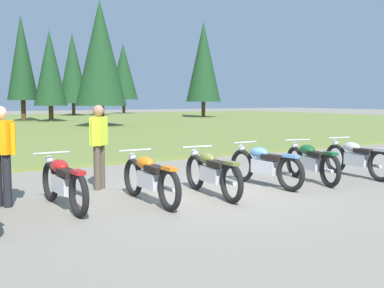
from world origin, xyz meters
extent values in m
plane|color=gray|center=(0.00, 0.00, 0.00)|extent=(140.00, 140.00, 0.00)
cylinder|color=#47331E|center=(18.79, 46.25, 0.89)|extent=(0.36, 0.36, 1.78)
cone|color=#193D1E|center=(18.79, 46.25, 5.13)|extent=(3.49, 3.49, 6.71)
cylinder|color=#47331E|center=(11.10, 41.82, 0.70)|extent=(0.36, 0.36, 1.40)
cone|color=#193D1E|center=(11.10, 41.82, 5.03)|extent=(3.08, 3.08, 7.26)
cylinder|color=#47331E|center=(5.25, 29.37, 0.65)|extent=(0.36, 0.36, 1.31)
cone|color=#193D1E|center=(5.25, 29.37, 4.16)|extent=(2.51, 2.51, 5.70)
cylinder|color=#47331E|center=(13.84, 41.44, 0.76)|extent=(0.36, 0.36, 1.52)
cone|color=#193D1E|center=(13.84, 41.44, 4.85)|extent=(2.51, 2.51, 6.66)
cylinder|color=#47331E|center=(3.64, 31.30, 0.86)|extent=(0.36, 0.36, 1.72)
cone|color=#193D1E|center=(3.64, 31.30, 5.01)|extent=(2.35, 2.35, 6.57)
cylinder|color=#47331E|center=(20.04, 30.52, 0.79)|extent=(0.36, 0.36, 1.58)
cone|color=#193D1E|center=(20.04, 30.52, 5.31)|extent=(3.26, 3.26, 7.46)
cylinder|color=#47331E|center=(6.09, 21.05, 0.70)|extent=(0.36, 0.36, 1.39)
cone|color=#193D1E|center=(6.09, 21.05, 4.65)|extent=(3.18, 3.18, 6.52)
torus|color=black|center=(-2.70, 0.96, 0.35)|extent=(0.12, 0.70, 0.70)
torus|color=black|center=(-2.66, -0.44, 0.35)|extent=(0.12, 0.70, 0.70)
cube|color=silver|center=(-2.68, 0.26, 0.40)|extent=(0.22, 0.64, 0.28)
ellipsoid|color=#AD1919|center=(-2.68, 0.44, 0.68)|extent=(0.27, 0.49, 0.22)
cube|color=black|center=(-2.68, 0.04, 0.62)|extent=(0.23, 0.49, 0.10)
cube|color=#AD1919|center=(-2.66, -0.44, 0.69)|extent=(0.15, 0.32, 0.06)
cylinder|color=silver|center=(-2.70, 0.86, 0.86)|extent=(0.62, 0.05, 0.03)
sphere|color=silver|center=(-2.70, 0.98, 0.73)|extent=(0.14, 0.14, 0.14)
cylinder|color=silver|center=(-2.53, -0.03, 0.30)|extent=(0.08, 0.55, 0.07)
torus|color=black|center=(-1.28, 0.59, 0.35)|extent=(0.11, 0.70, 0.70)
torus|color=black|center=(-1.31, -0.81, 0.35)|extent=(0.11, 0.70, 0.70)
cube|color=silver|center=(-1.30, -0.11, 0.40)|extent=(0.21, 0.64, 0.28)
ellipsoid|color=orange|center=(-1.29, 0.07, 0.68)|extent=(0.27, 0.48, 0.22)
cube|color=black|center=(-1.30, -0.33, 0.62)|extent=(0.23, 0.48, 0.10)
cube|color=orange|center=(-1.31, -0.81, 0.69)|extent=(0.15, 0.32, 0.06)
cylinder|color=silver|center=(-1.29, 0.49, 0.86)|extent=(0.62, 0.04, 0.03)
sphere|color=silver|center=(-1.28, 0.61, 0.73)|extent=(0.14, 0.14, 0.14)
cylinder|color=silver|center=(-1.16, -0.41, 0.30)|extent=(0.08, 0.55, 0.07)
torus|color=black|center=(0.03, 0.53, 0.35)|extent=(0.17, 0.71, 0.70)
torus|color=black|center=(-0.12, -0.86, 0.35)|extent=(0.17, 0.71, 0.70)
cube|color=silver|center=(-0.05, -0.17, 0.40)|extent=(0.27, 0.66, 0.28)
ellipsoid|color=brown|center=(-0.03, 0.01, 0.68)|extent=(0.31, 0.50, 0.22)
cube|color=black|center=(-0.07, -0.39, 0.62)|extent=(0.27, 0.50, 0.10)
cube|color=brown|center=(-0.12, -0.86, 0.69)|extent=(0.17, 0.33, 0.06)
cylinder|color=silver|center=(0.02, 0.43, 0.86)|extent=(0.62, 0.10, 0.03)
sphere|color=silver|center=(0.03, 0.55, 0.73)|extent=(0.14, 0.14, 0.14)
cylinder|color=silver|center=(0.06, -0.48, 0.30)|extent=(0.13, 0.55, 0.07)
torus|color=black|center=(1.39, 0.77, 0.35)|extent=(0.14, 0.70, 0.70)
torus|color=black|center=(1.48, -0.63, 0.35)|extent=(0.14, 0.70, 0.70)
cube|color=silver|center=(1.44, 0.07, 0.40)|extent=(0.24, 0.65, 0.28)
ellipsoid|color=#598CC6|center=(1.42, 0.25, 0.68)|extent=(0.29, 0.50, 0.22)
cube|color=black|center=(1.45, -0.15, 0.62)|extent=(0.25, 0.49, 0.10)
cube|color=#598CC6|center=(1.48, -0.63, 0.69)|extent=(0.16, 0.33, 0.06)
cylinder|color=silver|center=(1.40, 0.67, 0.86)|extent=(0.62, 0.07, 0.03)
sphere|color=silver|center=(1.39, 0.79, 0.73)|extent=(0.14, 0.14, 0.14)
cylinder|color=silver|center=(1.59, -0.22, 0.30)|extent=(0.10, 0.55, 0.07)
torus|color=black|center=(2.81, 0.62, 0.35)|extent=(0.27, 0.70, 0.70)
torus|color=black|center=(2.46, -0.73, 0.35)|extent=(0.27, 0.70, 0.70)
cube|color=silver|center=(2.64, -0.05, 0.40)|extent=(0.35, 0.67, 0.28)
ellipsoid|color=#144C23|center=(2.68, 0.12, 0.68)|extent=(0.37, 0.53, 0.22)
cube|color=black|center=(2.58, -0.27, 0.62)|extent=(0.33, 0.52, 0.10)
cube|color=#144C23|center=(2.46, -0.73, 0.69)|extent=(0.22, 0.34, 0.06)
cylinder|color=silver|center=(2.79, 0.53, 0.86)|extent=(0.61, 0.19, 0.03)
sphere|color=silver|center=(2.82, 0.64, 0.73)|extent=(0.14, 0.14, 0.14)
cylinder|color=silver|center=(2.70, -0.38, 0.30)|extent=(0.20, 0.55, 0.07)
torus|color=black|center=(4.09, 0.55, 0.35)|extent=(0.19, 0.71, 0.70)
torus|color=black|center=(3.91, -0.84, 0.35)|extent=(0.19, 0.71, 0.70)
cube|color=silver|center=(4.00, -0.15, 0.40)|extent=(0.28, 0.66, 0.28)
ellipsoid|color=#B7B7BC|center=(4.02, 0.03, 0.68)|extent=(0.32, 0.51, 0.22)
cube|color=black|center=(3.97, -0.37, 0.62)|extent=(0.28, 0.50, 0.10)
cube|color=#B7B7BC|center=(3.91, -0.84, 0.69)|extent=(0.18, 0.34, 0.06)
cylinder|color=silver|center=(4.08, 0.45, 0.86)|extent=(0.62, 0.11, 0.03)
sphere|color=silver|center=(4.09, 0.57, 0.73)|extent=(0.14, 0.14, 0.14)
cylinder|color=silver|center=(4.10, -0.46, 0.30)|extent=(0.14, 0.55, 0.07)
cylinder|color=black|center=(-3.43, 0.86, 0.44)|extent=(0.14, 0.14, 0.88)
cube|color=orange|center=(-3.49, 0.93, 1.16)|extent=(0.41, 0.41, 0.56)
sphere|color=beige|center=(-3.49, 0.93, 1.56)|extent=(0.22, 0.22, 0.22)
cylinder|color=orange|center=(-3.34, 0.76, 1.14)|extent=(0.09, 0.09, 0.52)
cylinder|color=#4C4233|center=(-1.63, 1.50, 0.44)|extent=(0.14, 0.14, 0.88)
cylinder|color=#4C4233|center=(-1.50, 1.62, 0.44)|extent=(0.14, 0.14, 0.88)
cube|color=#C6E52D|center=(-1.56, 1.56, 1.16)|extent=(0.41, 0.41, 0.56)
sphere|color=#9E7051|center=(-1.56, 1.56, 1.56)|extent=(0.22, 0.22, 0.22)
cylinder|color=#C6E52D|center=(-1.73, 1.40, 1.14)|extent=(0.09, 0.09, 0.52)
cylinder|color=#C6E52D|center=(-1.39, 1.71, 1.14)|extent=(0.09, 0.09, 0.52)
camera|label=1|loc=(-4.95, -7.30, 1.78)|focal=44.42mm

